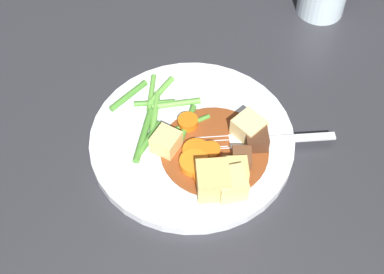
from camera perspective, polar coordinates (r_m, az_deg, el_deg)
name	(u,v)px	position (r m, az deg, el deg)	size (l,w,h in m)	color
ground_plane	(192,143)	(0.71, 0.00, -0.66)	(3.00, 3.00, 0.00)	#2D2D33
dinner_plate	(192,140)	(0.71, 0.00, -0.33)	(0.26, 0.26, 0.01)	white
stew_sauce	(214,151)	(0.69, 2.27, -1.39)	(0.13, 0.13, 0.00)	brown
carrot_slice_0	(194,163)	(0.67, 0.19, -2.70)	(0.03, 0.03, 0.01)	orange
carrot_slice_1	(211,151)	(0.68, 1.90, -1.46)	(0.02, 0.02, 0.01)	orange
carrot_slice_2	(207,176)	(0.66, 1.53, -3.95)	(0.03, 0.03, 0.01)	orange
carrot_slice_3	(196,152)	(0.68, 0.43, -1.55)	(0.03, 0.03, 0.01)	orange
carrot_slice_4	(188,123)	(0.71, -0.43, 1.48)	(0.03, 0.03, 0.01)	orange
potato_chunk_0	(213,181)	(0.64, 2.15, -4.45)	(0.04, 0.04, 0.04)	#DBBC6B
potato_chunk_1	(231,184)	(0.65, 4.03, -4.81)	(0.03, 0.03, 0.03)	#E5CC7A
potato_chunk_2	(235,171)	(0.66, 4.43, -3.46)	(0.03, 0.03, 0.02)	#DBBC6B
potato_chunk_3	(166,142)	(0.68, -2.66, -0.54)	(0.03, 0.03, 0.03)	#E5CC7A
potato_chunk_4	(249,128)	(0.70, 5.80, 0.92)	(0.03, 0.03, 0.03)	#EAD68C
meat_chunk_0	(242,158)	(0.67, 5.08, -2.18)	(0.02, 0.02, 0.02)	brown
meat_chunk_1	(256,140)	(0.69, 6.57, -0.28)	(0.03, 0.03, 0.02)	#4C2B19
green_bean_0	(187,124)	(0.71, -0.54, 1.33)	(0.01, 0.01, 0.06)	#4C8E33
green_bean_1	(185,126)	(0.71, -0.71, 1.15)	(0.01, 0.01, 0.07)	#4C8E33
green_bean_2	(154,103)	(0.73, -3.84, 3.48)	(0.01, 0.01, 0.05)	#4C8E33
green_bean_3	(176,104)	(0.73, -1.61, 3.42)	(0.01, 0.01, 0.06)	#66AD42
green_bean_4	(149,139)	(0.70, -4.39, -0.17)	(0.01, 0.01, 0.05)	#4C8E33
green_bean_5	(160,91)	(0.74, -3.25, 4.65)	(0.01, 0.01, 0.06)	#66AD42
green_bean_6	(151,93)	(0.74, -4.15, 4.52)	(0.01, 0.01, 0.06)	#66AD42
green_bean_7	(154,117)	(0.72, -3.86, 2.00)	(0.01, 0.01, 0.08)	#66AD42
green_bean_8	(144,135)	(0.70, -4.95, 0.19)	(0.01, 0.01, 0.08)	#4C8E33
green_bean_9	(128,96)	(0.74, -6.52, 4.18)	(0.01, 0.01, 0.06)	#4C8E33
fork	(261,140)	(0.70, 7.02, -0.34)	(0.14, 0.13, 0.00)	silver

